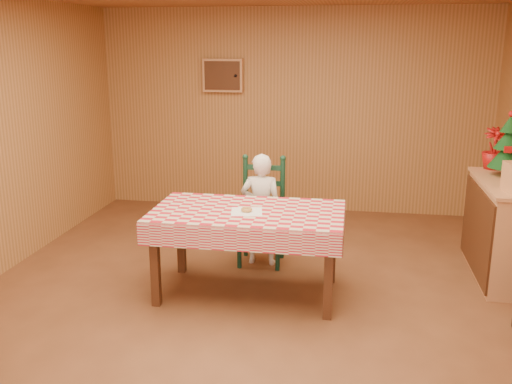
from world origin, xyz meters
TOP-DOWN VIEW (x-y plane):
  - ground at (0.00, 0.00)m, footprint 6.00×6.00m
  - cabin_walls at (-0.00, 0.53)m, footprint 5.10×6.05m
  - dining_table at (-0.08, 0.26)m, footprint 1.66×0.96m
  - ladder_chair at (-0.08, 1.05)m, footprint 0.44×0.40m
  - seated_child at (-0.08, 0.99)m, footprint 0.41×0.27m
  - napkin at (-0.08, 0.21)m, footprint 0.30×0.30m
  - donut at (-0.08, 0.21)m, footprint 0.10×0.10m
  - shelf_unit at (2.22, 1.03)m, footprint 0.54×1.24m
  - christmas_tree at (2.23, 1.28)m, footprint 0.34×0.34m
  - flower_arrangement at (2.18, 1.58)m, footprint 0.27×0.27m

SIDE VIEW (x-z plane):
  - ground at x=0.00m, z-range 0.00..0.00m
  - shelf_unit at x=2.22m, z-range 0.00..0.93m
  - ladder_chair at x=-0.08m, z-range -0.04..1.04m
  - seated_child at x=-0.08m, z-range 0.00..1.12m
  - dining_table at x=-0.08m, z-range 0.30..1.07m
  - napkin at x=-0.08m, z-range 0.77..0.77m
  - donut at x=-0.08m, z-range 0.77..0.81m
  - flower_arrangement at x=2.18m, z-range 0.93..1.35m
  - christmas_tree at x=2.23m, z-range 0.90..1.52m
  - cabin_walls at x=0.00m, z-range 0.50..3.15m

